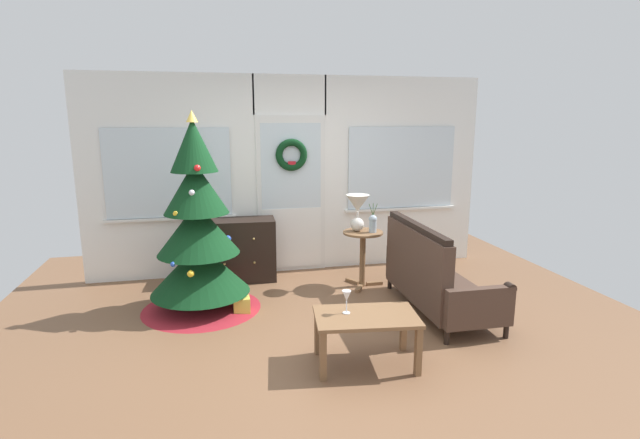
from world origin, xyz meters
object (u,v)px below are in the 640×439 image
(christmas_tree, at_px, (198,239))
(settee_sofa, at_px, (432,277))
(flower_vase, at_px, (373,223))
(gift_box, at_px, (242,305))
(coffee_table, at_px, (366,323))
(wine_glass, at_px, (347,297))
(table_lamp, at_px, (358,208))
(side_table, at_px, (363,248))
(dresser_cabinet, at_px, (239,250))

(christmas_tree, height_order, settee_sofa, christmas_tree)
(flower_vase, bearing_deg, christmas_tree, -173.07)
(gift_box, bearing_deg, coffee_table, -54.58)
(christmas_tree, relative_size, wine_glass, 10.73)
(christmas_tree, bearing_deg, flower_vase, 6.93)
(wine_glass, bearing_deg, table_lamp, 70.47)
(side_table, height_order, gift_box, side_table)
(table_lamp, xyz_separation_m, wine_glass, (-0.64, -1.81, -0.39))
(settee_sofa, bearing_deg, coffee_table, -137.91)
(wine_glass, bearing_deg, settee_sofa, 36.04)
(gift_box, bearing_deg, wine_glass, -57.64)
(side_table, relative_size, gift_box, 3.98)
(settee_sofa, distance_m, wine_glass, 1.47)
(side_table, distance_m, gift_box, 1.63)
(dresser_cabinet, xyz_separation_m, flower_vase, (1.54, -0.63, 0.41))
(dresser_cabinet, distance_m, wine_glass, 2.46)
(settee_sofa, relative_size, flower_vase, 4.65)
(gift_box, bearing_deg, side_table, 19.31)
(side_table, distance_m, wine_glass, 1.90)
(christmas_tree, bearing_deg, table_lamp, 10.55)
(side_table, distance_m, table_lamp, 0.49)
(dresser_cabinet, relative_size, gift_box, 5.35)
(coffee_table, height_order, gift_box, coffee_table)
(coffee_table, bearing_deg, settee_sofa, 42.09)
(dresser_cabinet, relative_size, settee_sofa, 0.56)
(side_table, height_order, coffee_table, side_table)
(table_lamp, height_order, coffee_table, table_lamp)
(dresser_cabinet, bearing_deg, side_table, -21.64)
(dresser_cabinet, xyz_separation_m, side_table, (1.44, -0.57, 0.10))
(dresser_cabinet, relative_size, flower_vase, 2.63)
(coffee_table, bearing_deg, gift_box, 125.42)
(dresser_cabinet, xyz_separation_m, wine_glass, (0.74, -2.34, 0.19))
(table_lamp, relative_size, flower_vase, 1.26)
(flower_vase, distance_m, coffee_table, 1.94)
(flower_vase, distance_m, gift_box, 1.80)
(christmas_tree, relative_size, coffee_table, 2.33)
(coffee_table, xyz_separation_m, gift_box, (-0.94, 1.32, -0.28))
(christmas_tree, distance_m, dresser_cabinet, 1.06)
(side_table, relative_size, flower_vase, 1.95)
(table_lamp, bearing_deg, settee_sofa, -60.44)
(coffee_table, bearing_deg, flower_vase, 69.87)
(settee_sofa, bearing_deg, table_lamp, 119.56)
(gift_box, bearing_deg, christmas_tree, 152.11)
(table_lamp, bearing_deg, wine_glass, -109.53)
(dresser_cabinet, height_order, coffee_table, dresser_cabinet)
(dresser_cabinet, height_order, table_lamp, table_lamp)
(settee_sofa, bearing_deg, gift_box, 168.88)
(table_lamp, distance_m, wine_glass, 1.96)
(side_table, distance_m, coffee_table, 1.93)
(dresser_cabinet, height_order, wine_glass, dresser_cabinet)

